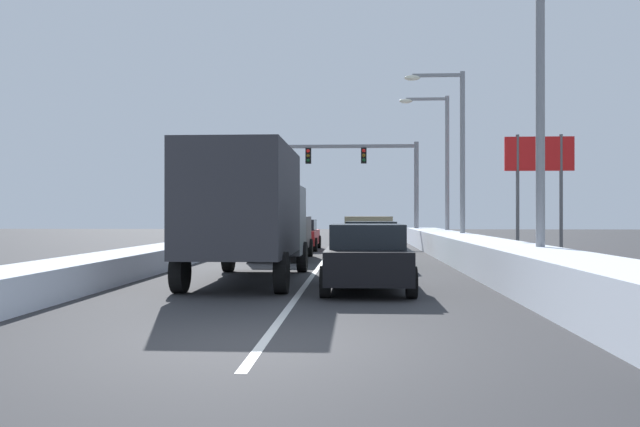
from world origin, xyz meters
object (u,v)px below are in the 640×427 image
Objects in this scene: street_lamp_right_mid at (454,145)px; traffic_light_gantry at (355,166)px; suv_tan_right_lane_third at (368,231)px; sedan_red_center_lane_third at (299,234)px; sedan_green_right_lane_second at (370,244)px; suv_charcoal_center_lane_second at (282,233)px; roadside_sign_right at (539,166)px; box_truck_center_lane_nearest at (249,208)px; street_lamp_right_near at (526,77)px; sedan_black_right_lane_nearest at (367,257)px; street_lamp_right_far at (440,157)px.

traffic_light_gantry is at bearing 111.85° from street_lamp_right_mid.
street_lamp_right_mid is at bearing 1.36° from suv_tan_right_lane_third.
street_lamp_right_mid is (7.14, -3.36, 4.06)m from sedan_red_center_lane_third.
street_lamp_right_mid reaches higher than traffic_light_gantry.
traffic_light_gantry is at bearing 91.72° from sedan_green_right_lane_second.
suv_charcoal_center_lane_second is 0.89× the size of roadside_sign_right.
traffic_light_gantry is at bearing 92.94° from suv_tan_right_lane_third.
sedan_red_center_lane_third is 8.88m from street_lamp_right_mid.
suv_charcoal_center_lane_second is 6.98m from sedan_red_center_lane_third.
street_lamp_right_near reaches higher than box_truck_center_lane_nearest.
sedan_black_right_lane_nearest is 1.00× the size of sedan_green_right_lane_second.
roadside_sign_right is at bearing -6.63° from sedan_red_center_lane_third.
suv_tan_right_lane_third is at bearing 88.95° from sedan_black_right_lane_nearest.
sedan_black_right_lane_nearest is at bearing -117.71° from roadside_sign_right.
sedan_red_center_lane_third is 11.92m from roadside_sign_right.
sedan_black_right_lane_nearest is 0.42× the size of traffic_light_gantry.
roadside_sign_right is at bearing 62.29° from sedan_black_right_lane_nearest.
suv_tan_right_lane_third is 11.59m from traffic_light_gantry.
street_lamp_right_mid reaches higher than suv_tan_right_lane_third.
traffic_light_gantry is 23.72m from street_lamp_right_near.
suv_tan_right_lane_third is at bearing 46.13° from suv_charcoal_center_lane_second.
street_lamp_right_far is (0.20, 6.22, 0.04)m from street_lamp_right_mid.
street_lamp_right_far is (4.25, 20.00, 4.10)m from sedan_black_right_lane_nearest.
street_lamp_right_mid is 1.46× the size of roadside_sign_right.
street_lamp_right_near is 12.45m from street_lamp_right_mid.
street_lamp_right_near is at bearing -55.66° from sedan_green_right_lane_second.
street_lamp_right_near is (4.26, -23.33, 0.41)m from traffic_light_gantry.
suv_tan_right_lane_third is at bearing -122.36° from street_lamp_right_far.
suv_tan_right_lane_third is 4.90m from suv_charcoal_center_lane_second.
box_truck_center_lane_nearest is at bearing -96.64° from traffic_light_gantry.
roadside_sign_right reaches higher than sedan_green_right_lane_second.
traffic_light_gantry is (2.83, 14.50, 3.71)m from suv_charcoal_center_lane_second.
traffic_light_gantry is at bearing 83.36° from box_truck_center_lane_nearest.
street_lamp_right_near reaches higher than suv_tan_right_lane_third.
sedan_green_right_lane_second is at bearing -131.81° from roadside_sign_right.
roadside_sign_right is (4.05, -4.19, -0.84)m from street_lamp_right_far.
sedan_green_right_lane_second is 0.92× the size of suv_charcoal_center_lane_second.
street_lamp_right_far is at bearing 57.64° from suv_tan_right_lane_third.
box_truck_center_lane_nearest is 15.63m from sedan_red_center_lane_third.
street_lamp_right_near is (3.95, 1.32, 4.37)m from sedan_black_right_lane_nearest.
sedan_black_right_lane_nearest is 0.56× the size of street_lamp_right_mid.
suv_charcoal_center_lane_second is at bearing -101.05° from traffic_light_gantry.
sedan_black_right_lane_nearest is 0.92× the size of suv_tan_right_lane_third.
sedan_black_right_lane_nearest is at bearing -91.89° from sedan_green_right_lane_second.
suv_tan_right_lane_third is at bearing -87.06° from traffic_light_gantry.
street_lamp_right_near is (6.95, -0.22, 3.23)m from box_truck_center_lane_nearest.
roadside_sign_right is (8.05, 2.12, 3.00)m from suv_tan_right_lane_third.
box_truck_center_lane_nearest is at bearing -121.65° from sedan_green_right_lane_second.
traffic_light_gantry reaches higher than roadside_sign_right.
sedan_green_right_lane_second is 0.55× the size of street_lamp_right_far.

